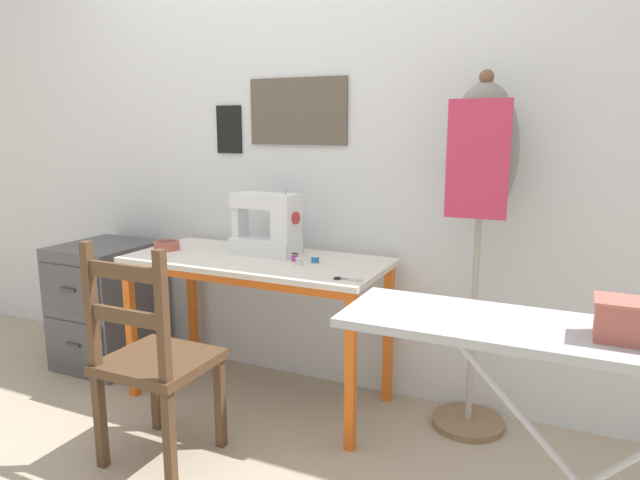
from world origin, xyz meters
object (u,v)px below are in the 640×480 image
(scissors, at_px, (343,279))
(fabric_bowl, at_px, (167,245))
(sewing_machine, at_px, (269,226))
(storage_box, at_px, (637,321))
(thread_spool_far_edge, at_px, (315,259))
(filing_cabinet, at_px, (107,304))
(thread_spool_near_machine, at_px, (295,258))
(ironing_board, at_px, (595,351))
(wooden_chair, at_px, (153,361))
(thread_spool_mid_table, at_px, (299,262))
(dress_form, at_px, (481,178))

(scissors, bearing_deg, fabric_bowl, 171.38)
(sewing_machine, distance_m, storage_box, 1.74)
(thread_spool_far_edge, bearing_deg, scissors, -43.03)
(thread_spool_far_edge, xyz_separation_m, filing_cabinet, (-1.29, -0.01, -0.39))
(fabric_bowl, bearing_deg, thread_spool_far_edge, 3.93)
(thread_spool_near_machine, xyz_separation_m, ironing_board, (1.24, -0.77, 0.04))
(sewing_machine, xyz_separation_m, wooden_chair, (-0.10, -0.74, -0.43))
(sewing_machine, height_order, wooden_chair, sewing_machine)
(thread_spool_near_machine, bearing_deg, thread_spool_mid_table, -47.06)
(thread_spool_mid_table, distance_m, wooden_chair, 0.75)
(sewing_machine, distance_m, dress_form, 1.01)
(sewing_machine, bearing_deg, wooden_chair, -97.80)
(thread_spool_far_edge, height_order, ironing_board, ironing_board)
(fabric_bowl, height_order, storage_box, storage_box)
(thread_spool_far_edge, bearing_deg, storage_box, -32.94)
(thread_spool_far_edge, bearing_deg, dress_form, 11.02)
(sewing_machine, relative_size, thread_spool_near_machine, 8.62)
(ironing_board, xyz_separation_m, storage_box, (0.08, -0.01, 0.09))
(thread_spool_mid_table, bearing_deg, fabric_bowl, 178.97)
(fabric_bowl, relative_size, ironing_board, 0.10)
(thread_spool_near_machine, bearing_deg, sewing_machine, 154.69)
(sewing_machine, bearing_deg, thread_spool_near_machine, -25.31)
(storage_box, bearing_deg, dress_form, 119.73)
(thread_spool_near_machine, xyz_separation_m, dress_form, (0.79, 0.15, 0.38))
(thread_spool_far_edge, relative_size, storage_box, 0.23)
(fabric_bowl, xyz_separation_m, scissors, (1.03, -0.16, -0.02))
(sewing_machine, relative_size, scissors, 2.79)
(dress_form, bearing_deg, storage_box, -60.27)
(scissors, xyz_separation_m, ironing_board, (0.92, -0.57, 0.06))
(fabric_bowl, bearing_deg, dress_form, 7.24)
(scissors, relative_size, thread_spool_mid_table, 3.19)
(scissors, distance_m, ironing_board, 1.08)
(thread_spool_near_machine, height_order, storage_box, storage_box)
(thread_spool_mid_table, bearing_deg, sewing_machine, 149.01)
(thread_spool_mid_table, relative_size, thread_spool_far_edge, 0.87)
(wooden_chair, xyz_separation_m, storage_box, (1.61, -0.13, 0.44))
(wooden_chair, bearing_deg, thread_spool_mid_table, 60.39)
(thread_spool_mid_table, distance_m, storage_box, 1.47)
(scissors, height_order, filing_cabinet, scissors)
(wooden_chair, bearing_deg, sewing_machine, 82.20)
(wooden_chair, distance_m, filing_cabinet, 1.12)
(dress_form, bearing_deg, filing_cabinet, -175.83)
(sewing_machine, relative_size, filing_cabinet, 0.49)
(thread_spool_mid_table, bearing_deg, ironing_board, -30.89)
(dress_form, bearing_deg, thread_spool_mid_table, -164.61)
(thread_spool_near_machine, xyz_separation_m, storage_box, (1.32, -0.78, 0.14))
(wooden_chair, distance_m, storage_box, 1.68)
(scissors, xyz_separation_m, thread_spool_mid_table, (-0.27, 0.14, 0.01))
(fabric_bowl, relative_size, thread_spool_far_edge, 2.94)
(fabric_bowl, xyz_separation_m, thread_spool_far_edge, (0.81, 0.06, -0.01))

